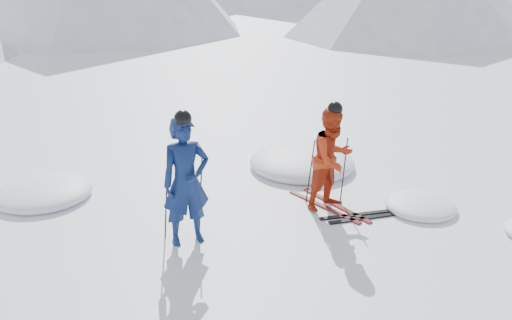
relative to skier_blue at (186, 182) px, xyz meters
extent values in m
plane|color=white|center=(3.07, -0.11, -1.01)|extent=(160.00, 160.00, 0.00)
imported|color=#0C1D4B|center=(0.00, 0.00, 0.00)|extent=(0.80, 0.59, 2.02)
imported|color=#AB290D|center=(2.61, 0.59, -0.10)|extent=(1.08, 0.97, 1.82)
cylinder|color=black|center=(-0.30, 0.15, -0.34)|extent=(0.13, 0.09, 1.34)
cylinder|color=black|center=(0.25, 0.25, -0.34)|extent=(0.13, 0.08, 1.34)
cylinder|color=black|center=(2.31, 0.84, -0.40)|extent=(0.12, 0.10, 1.21)
cylinder|color=black|center=(2.91, 0.74, -0.40)|extent=(0.12, 0.09, 1.21)
cube|color=black|center=(2.49, 0.59, -0.99)|extent=(0.78, 1.59, 0.03)
cube|color=black|center=(2.73, 0.59, -0.99)|extent=(0.67, 1.63, 0.03)
cube|color=black|center=(3.10, 0.14, -0.99)|extent=(1.70, 0.11, 0.03)
cube|color=black|center=(3.20, -0.01, -0.99)|extent=(1.70, 0.13, 0.03)
ellipsoid|color=white|center=(-2.37, 2.35, -1.01)|extent=(1.78, 1.78, 0.39)
ellipsoid|color=white|center=(4.13, 0.10, -1.01)|extent=(1.25, 1.25, 0.28)
ellipsoid|color=white|center=(2.77, 2.55, -1.01)|extent=(2.22, 2.22, 0.49)
camera|label=1|loc=(-0.89, -7.53, 3.20)|focal=38.00mm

